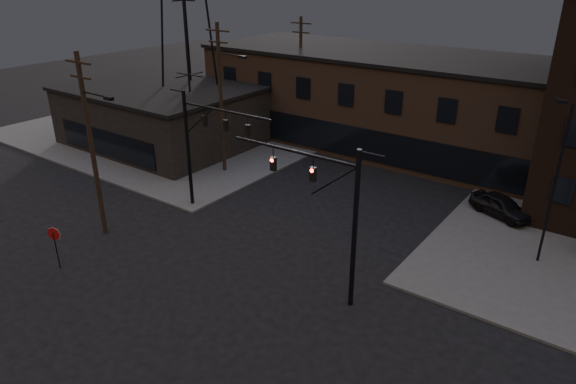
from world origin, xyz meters
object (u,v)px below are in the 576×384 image
(traffic_signal_near, at_px, (334,207))
(car_crossing, at_px, (376,149))
(stop_sign, at_px, (54,238))
(parked_car_lot_a, at_px, (501,206))
(traffic_signal_far, at_px, (201,139))

(traffic_signal_near, bearing_deg, car_crossing, 111.09)
(stop_sign, distance_m, car_crossing, 26.98)
(traffic_signal_near, distance_m, car_crossing, 21.70)
(parked_car_lot_a, distance_m, car_crossing, 13.36)
(traffic_signal_near, distance_m, traffic_signal_far, 12.57)
(parked_car_lot_a, bearing_deg, stop_sign, 162.33)
(car_crossing, bearing_deg, traffic_signal_near, -45.72)
(stop_sign, bearing_deg, traffic_signal_near, 25.90)
(stop_sign, relative_size, parked_car_lot_a, 0.59)
(traffic_signal_far, relative_size, stop_sign, 3.23)
(traffic_signal_far, bearing_deg, parked_car_lot_a, 32.59)
(traffic_signal_far, xyz_separation_m, car_crossing, (4.42, 16.36, -4.32))
(traffic_signal_far, distance_m, car_crossing, 17.48)
(parked_car_lot_a, height_order, car_crossing, parked_car_lot_a)
(traffic_signal_near, relative_size, traffic_signal_far, 1.00)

